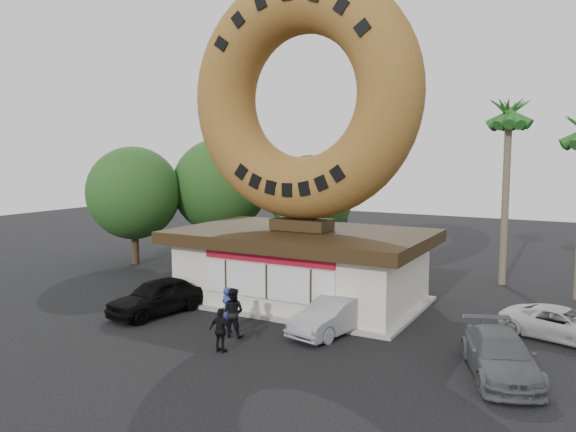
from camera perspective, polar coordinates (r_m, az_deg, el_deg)
The scene contains 15 objects.
ground at distance 20.92m, azimuth -6.35°, elevation -12.39°, with size 90.00×90.00×0.00m, color black.
donut_shop at distance 25.43m, azimuth 1.39°, elevation -4.85°, with size 11.20×7.20×3.80m.
giant_donut at distance 25.08m, azimuth 1.45°, elevation 12.07°, with size 10.81×10.81×2.76m, color #925C2A.
tree_west at distance 35.98m, azimuth -6.95°, elevation 3.03°, with size 6.00×6.00×7.65m.
tree_mid at distance 34.90m, azimuth 2.36°, elevation 1.94°, with size 5.20×5.20×6.63m.
tree_far at distance 35.17m, azimuth -15.41°, elevation 2.26°, with size 5.60×5.60×7.14m.
palm_near at distance 30.48m, azimuth 21.53°, elevation 9.13°, with size 2.60×2.60×9.75m.
street_lamp at distance 34.89m, azimuth 6.26°, elevation 2.67°, with size 2.11×0.20×8.00m.
person_left at distance 21.65m, azimuth -6.13°, elevation -9.39°, with size 0.62×0.41×1.69m, color navy.
person_center at distance 20.99m, azimuth -5.64°, elevation -9.70°, with size 0.89×0.69×1.83m, color black.
person_right at distance 19.49m, azimuth -6.82°, elevation -11.46°, with size 0.89×0.37×1.52m, color black.
car_black at distance 24.39m, azimuth -13.11°, elevation -7.95°, with size 1.77×4.41×1.50m, color black.
car_silver at distance 21.41m, azimuth 4.64°, elevation -10.05°, with size 1.41×4.06×1.34m, color gray.
car_grey at distance 18.60m, azimuth 20.75°, elevation -13.07°, with size 1.83×4.51×1.31m, color #545759.
car_white at distance 22.85m, azimuth 26.10°, elevation -9.86°, with size 1.94×4.20×1.17m, color silver.
Camera 1 is at (11.44, -16.18, 6.72)m, focal length 35.00 mm.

